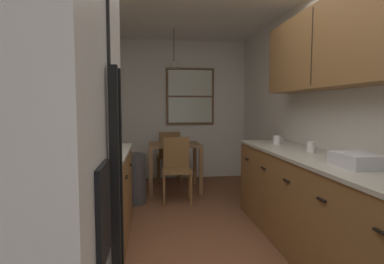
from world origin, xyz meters
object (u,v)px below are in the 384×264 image
(table_serving_bowl, at_px, (174,141))
(mug_spare, at_px, (277,140))
(mug_by_coffeemaker, at_px, (311,147))
(dish_rack, at_px, (358,160))
(dining_chair_near, at_px, (177,166))
(trash_bin, at_px, (134,179))
(dining_table, at_px, (174,152))
(microwave_over_range, at_px, (10,47))
(storage_canister, at_px, (65,160))
(dining_chair_far, at_px, (169,154))

(table_serving_bowl, bearing_deg, mug_spare, -53.47)
(mug_by_coffeemaker, relative_size, dish_rack, 0.32)
(dining_chair_near, bearing_deg, mug_by_coffeemaker, -52.97)
(trash_bin, bearing_deg, mug_by_coffeemaker, -40.69)
(dining_table, bearing_deg, microwave_over_range, -107.06)
(dish_rack, bearing_deg, storage_canister, -179.20)
(table_serving_bowl, bearing_deg, dish_rack, -68.61)
(dining_chair_near, bearing_deg, dining_table, 88.87)
(microwave_over_range, xyz_separation_m, dish_rack, (2.13, 0.46, -0.66))
(dining_chair_near, xyz_separation_m, mug_by_coffeemaker, (1.16, -1.54, 0.45))
(dining_chair_far, bearing_deg, dish_rack, -70.90)
(microwave_over_range, distance_m, dining_table, 3.58)
(mug_spare, bearing_deg, dining_chair_far, 119.67)
(microwave_over_range, bearing_deg, mug_spare, 41.32)
(microwave_over_range, relative_size, storage_canister, 2.92)
(dining_chair_far, bearing_deg, trash_bin, -115.14)
(dining_table, distance_m, trash_bin, 0.89)
(dining_chair_near, height_order, mug_by_coffeemaker, mug_by_coffeemaker)
(dining_chair_near, distance_m, mug_spare, 1.48)
(mug_spare, xyz_separation_m, dish_rack, (0.03, -1.38, 0.00))
(mug_spare, distance_m, dish_rack, 1.39)
(mug_spare, xyz_separation_m, table_serving_bowl, (-1.08, 1.46, -0.17))
(table_serving_bowl, bearing_deg, dining_chair_far, 96.09)
(mug_spare, height_order, table_serving_bowl, mug_spare)
(mug_by_coffeemaker, distance_m, mug_spare, 0.67)
(mug_spare, bearing_deg, trash_bin, 153.55)
(dining_table, height_order, dish_rack, dish_rack)
(microwave_over_range, xyz_separation_m, dining_chair_near, (1.00, 2.72, -1.11))
(dining_chair_far, relative_size, storage_canister, 4.42)
(trash_bin, bearing_deg, storage_canister, -97.58)
(dining_chair_near, relative_size, dining_chair_far, 1.00)
(storage_canister, relative_size, table_serving_bowl, 1.09)
(trash_bin, xyz_separation_m, mug_spare, (1.69, -0.84, 0.60))
(dining_chair_far, bearing_deg, mug_by_coffeemaker, -65.74)
(mug_by_coffeemaker, bearing_deg, storage_canister, -159.95)
(microwave_over_range, height_order, storage_canister, microwave_over_range)
(mug_by_coffeemaker, height_order, dish_rack, mug_by_coffeemaker)
(dining_table, bearing_deg, mug_by_coffeemaker, -61.34)
(dish_rack, bearing_deg, dining_table, 111.64)
(dining_table, distance_m, table_serving_bowl, 0.17)
(dining_chair_near, distance_m, dining_chair_far, 1.13)
(trash_bin, relative_size, table_serving_bowl, 3.72)
(microwave_over_range, height_order, dish_rack, microwave_over_range)
(microwave_over_range, distance_m, table_serving_bowl, 3.56)
(dining_chair_far, relative_size, table_serving_bowl, 4.82)
(storage_canister, xyz_separation_m, mug_by_coffeemaker, (2.05, 0.75, -0.05))
(dining_chair_far, bearing_deg, microwave_over_range, -103.93)
(storage_canister, height_order, mug_spare, storage_canister)
(mug_spare, relative_size, dish_rack, 0.34)
(dish_rack, bearing_deg, mug_spare, 91.30)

